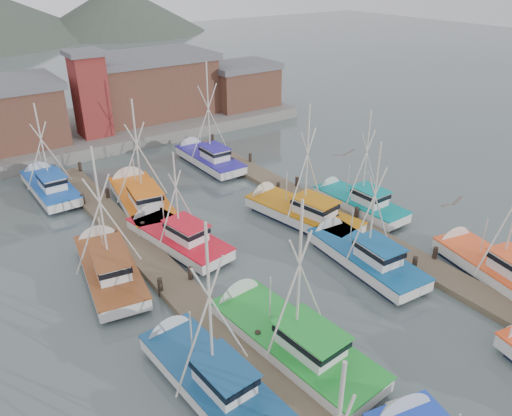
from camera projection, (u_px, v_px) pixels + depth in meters
ground at (320, 290)px, 29.75m from camera, size 260.00×260.00×0.00m
dock_left at (184, 295)px, 29.01m from camera, size 2.30×46.00×1.50m
dock_right at (355, 228)px, 36.22m from camera, size 2.30×46.00×1.50m
quay at (102, 127)px, 56.54m from camera, size 44.00×16.00×1.20m
shed_center at (148, 84)px, 57.79m from camera, size 14.84×9.54×6.90m
shed_right at (241, 84)px, 61.64m from camera, size 8.48×6.36×5.20m
lookout_tower at (90, 93)px, 50.37m from camera, size 3.60×3.60×8.50m
boat_4 at (285, 336)px, 25.15m from camera, size 4.09×10.57×9.59m
boat_5 at (360, 254)px, 32.12m from camera, size 3.73×9.37×9.28m
boat_6 at (205, 372)px, 22.93m from camera, size 3.92×9.22×9.61m
boat_7 at (491, 266)px, 30.91m from camera, size 4.43×9.31×11.06m
boat_8 at (173, 236)px, 34.29m from camera, size 4.29×9.42×7.73m
boat_9 at (297, 211)px, 37.56m from camera, size 4.68×10.19×9.92m
boat_10 at (108, 266)px, 30.90m from camera, size 4.30×9.71×9.54m
boat_11 at (355, 201)px, 39.11m from camera, size 3.57×8.48×8.84m
boat_12 at (140, 198)px, 39.63m from camera, size 4.68×10.63×9.78m
boat_13 at (207, 158)px, 47.64m from camera, size 4.18×9.17×10.57m
boat_14 at (49, 186)px, 41.79m from camera, size 3.56×8.97×8.59m
gull_near at (452, 203)px, 21.68m from camera, size 1.55×0.64×0.24m
gull_far at (344, 154)px, 27.21m from camera, size 1.54×0.60×0.24m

